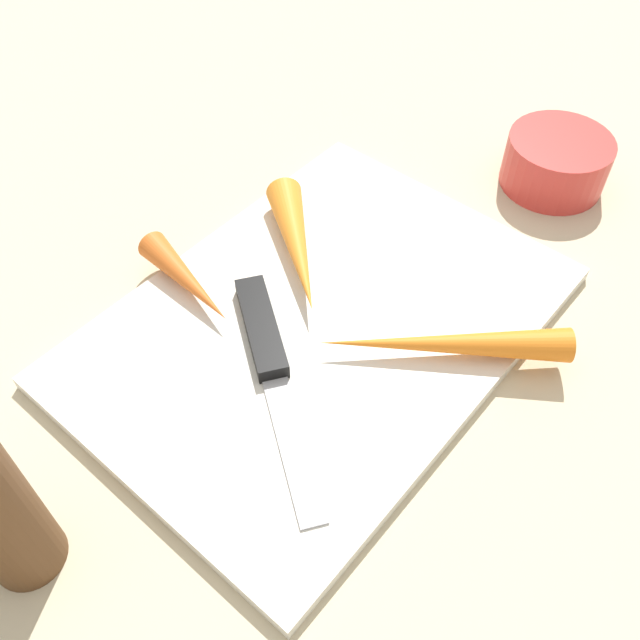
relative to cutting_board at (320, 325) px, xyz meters
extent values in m
plane|color=#C6B793|center=(0.00, 0.00, -0.01)|extent=(1.40, 1.40, 0.00)
cube|color=silver|center=(0.00, 0.00, 0.00)|extent=(0.36, 0.26, 0.01)
cube|color=#B7B7BC|center=(-0.09, -0.06, 0.01)|extent=(0.08, 0.10, 0.00)
cube|color=black|center=(-0.04, 0.03, 0.01)|extent=(0.07, 0.09, 0.01)
cone|color=orange|center=(0.03, -0.09, 0.02)|extent=(0.13, 0.15, 0.02)
cone|color=orange|center=(-0.04, 0.10, 0.02)|extent=(0.04, 0.10, 0.02)
cone|color=orange|center=(0.04, 0.05, 0.02)|extent=(0.11, 0.12, 0.03)
cylinder|color=red|center=(0.27, -0.05, 0.02)|extent=(0.09, 0.09, 0.05)
camera|label=1|loc=(-0.25, -0.21, 0.40)|focal=38.61mm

